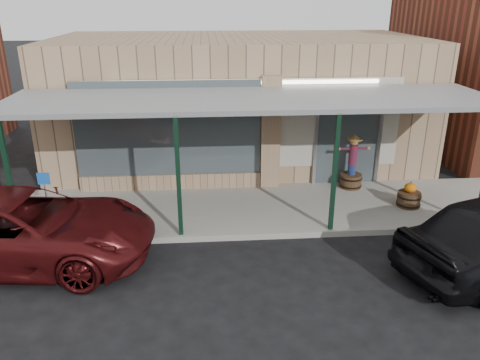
{
  "coord_description": "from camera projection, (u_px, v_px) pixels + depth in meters",
  "views": [
    {
      "loc": [
        -1.15,
        -7.8,
        5.39
      ],
      "look_at": [
        -0.36,
        2.6,
        1.31
      ],
      "focal_mm": 35.0,
      "sensor_mm": 36.0,
      "label": 1
    }
  ],
  "objects": [
    {
      "name": "ground",
      "position": [
        268.0,
        288.0,
        9.29
      ],
      "size": [
        120.0,
        120.0,
        0.0
      ],
      "primitive_type": "plane",
      "color": "black",
      "rests_on": "ground"
    },
    {
      "name": "sidewalk",
      "position": [
        251.0,
        209.0,
        12.6
      ],
      "size": [
        40.0,
        3.2,
        0.15
      ],
      "primitive_type": "cube",
      "color": "gray",
      "rests_on": "ground"
    },
    {
      "name": "storefront",
      "position": [
        238.0,
        100.0,
        16.11
      ],
      "size": [
        12.0,
        6.25,
        4.2
      ],
      "color": "#A18163",
      "rests_on": "ground"
    },
    {
      "name": "awning",
      "position": [
        252.0,
        101.0,
        11.5
      ],
      "size": [
        12.0,
        3.0,
        3.04
      ],
      "color": "slate",
      "rests_on": "ground"
    },
    {
      "name": "block_buildings_near",
      "position": [
        292.0,
        47.0,
        16.6
      ],
      "size": [
        61.0,
        8.0,
        8.0
      ],
      "color": "brown",
      "rests_on": "ground"
    },
    {
      "name": "barrel_scarecrow",
      "position": [
        352.0,
        170.0,
        13.66
      ],
      "size": [
        0.98,
        0.7,
        1.61
      ],
      "rotation": [
        0.0,
        0.0,
        0.13
      ],
      "color": "#48311C",
      "rests_on": "sidewalk"
    },
    {
      "name": "barrel_pumpkin",
      "position": [
        409.0,
        197.0,
        12.51
      ],
      "size": [
        0.69,
        0.69,
        0.71
      ],
      "rotation": [
        0.0,
        0.0,
        0.17
      ],
      "color": "#48311C",
      "rests_on": "sidewalk"
    },
    {
      "name": "handicap_sign",
      "position": [
        46.0,
        193.0,
        11.13
      ],
      "size": [
        0.29,
        0.04,
        1.41
      ],
      "rotation": [
        0.0,
        0.0,
        -0.04
      ],
      "color": "gray",
      "rests_on": "sidewalk"
    },
    {
      "name": "car_maroon",
      "position": [
        21.0,
        229.0,
        9.99
      ],
      "size": [
        5.85,
        3.1,
        1.57
      ],
      "primitive_type": "imported",
      "rotation": [
        0.0,
        0.0,
        1.48
      ],
      "color": "#4A0E10",
      "rests_on": "ground"
    }
  ]
}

